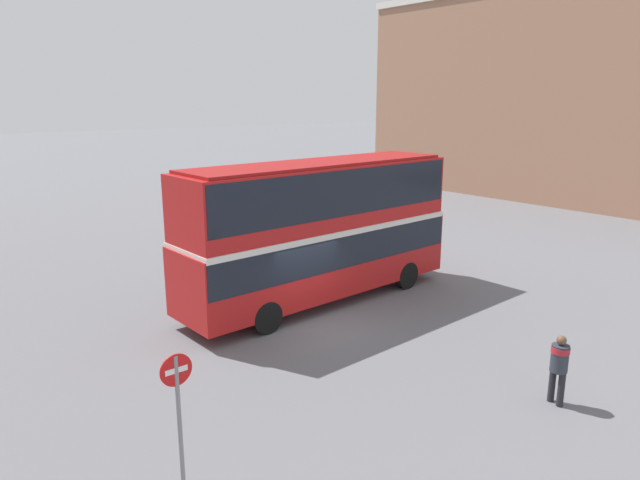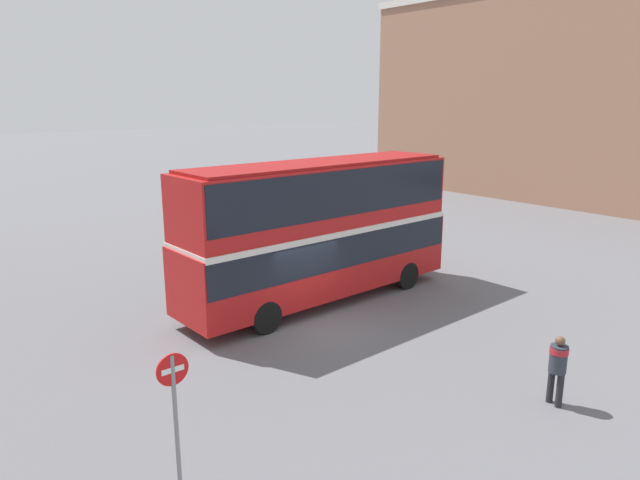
% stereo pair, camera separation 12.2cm
% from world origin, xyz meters
% --- Properties ---
extents(ground_plane, '(240.00, 240.00, 0.00)m').
position_xyz_m(ground_plane, '(0.00, 0.00, 0.00)').
color(ground_plane, slate).
extents(building_row_right, '(11.57, 34.58, 14.55)m').
position_xyz_m(building_row_right, '(30.41, 5.34, 7.29)').
color(building_row_right, '#9E7056').
rests_on(building_row_right, ground_plane).
extents(double_decker_bus, '(10.50, 2.85, 4.91)m').
position_xyz_m(double_decker_bus, '(1.59, 1.65, 2.80)').
color(double_decker_bus, red).
rests_on(double_decker_bus, ground_plane).
extents(pedestrian_foreground, '(0.49, 0.49, 1.70)m').
position_xyz_m(pedestrian_foreground, '(1.41, -7.27, 1.04)').
color(pedestrian_foreground, '#232328').
rests_on(pedestrian_foreground, ground_plane).
extents(parked_car_kerb_near, '(4.17, 1.97, 1.38)m').
position_xyz_m(parked_car_kerb_near, '(13.75, 16.66, 0.71)').
color(parked_car_kerb_near, silver).
rests_on(parked_car_kerb_near, ground_plane).
extents(no_entry_sign, '(0.58, 0.08, 2.75)m').
position_xyz_m(no_entry_sign, '(-6.76, -4.72, 1.81)').
color(no_entry_sign, gray).
rests_on(no_entry_sign, ground_plane).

